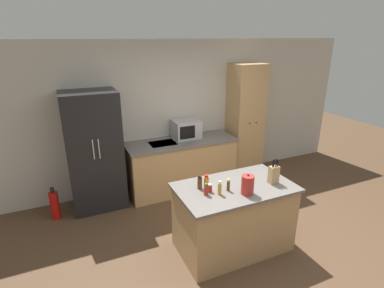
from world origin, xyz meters
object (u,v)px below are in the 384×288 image
(spice_bottle_amber_oil, at_px, (210,188))
(spice_bottle_orange_cap, at_px, (200,183))
(spice_bottle_pale_salt, at_px, (206,190))
(kettle, at_px, (248,185))
(knife_block, at_px, (274,174))
(spice_bottle_green_herb, at_px, (228,185))
(spice_bottle_tall_dark, at_px, (220,188))
(spice_bottle_short_red, at_px, (206,182))
(fire_extinguisher, at_px, (55,205))
(pantry_cabinet, at_px, (245,122))
(microwave, at_px, (186,129))
(refrigerator, at_px, (94,151))

(spice_bottle_amber_oil, distance_m, spice_bottle_orange_cap, 0.15)
(spice_bottle_pale_salt, distance_m, kettle, 0.48)
(knife_block, height_order, spice_bottle_green_herb, knife_block)
(spice_bottle_tall_dark, distance_m, spice_bottle_short_red, 0.23)
(knife_block, height_order, fire_extinguisher, knife_block)
(pantry_cabinet, relative_size, fire_extinguisher, 4.19)
(microwave, bearing_deg, refrigerator, -176.57)
(knife_block, distance_m, fire_extinguisher, 3.25)
(spice_bottle_tall_dark, xyz_separation_m, spice_bottle_pale_salt, (-0.15, 0.05, -0.01))
(spice_bottle_short_red, xyz_separation_m, spice_bottle_amber_oil, (-0.01, -0.12, -0.03))
(refrigerator, distance_m, spice_bottle_short_red, 2.02)
(microwave, height_order, fire_extinguisher, microwave)
(spice_bottle_orange_cap, bearing_deg, spice_bottle_short_red, -3.82)
(fire_extinguisher, bearing_deg, microwave, 6.10)
(kettle, height_order, fire_extinguisher, kettle)
(microwave, distance_m, spice_bottle_pale_salt, 2.04)
(knife_block, bearing_deg, microwave, 99.22)
(refrigerator, height_order, spice_bottle_amber_oil, refrigerator)
(pantry_cabinet, bearing_deg, knife_block, -114.11)
(refrigerator, height_order, kettle, refrigerator)
(spice_bottle_orange_cap, distance_m, kettle, 0.57)
(refrigerator, relative_size, spice_bottle_tall_dark, 11.08)
(spice_bottle_green_herb, bearing_deg, spice_bottle_short_red, 138.13)
(refrigerator, xyz_separation_m, spice_bottle_pale_salt, (1.02, -1.85, 0.02))
(microwave, bearing_deg, spice_bottle_amber_oil, -104.86)
(spice_bottle_tall_dark, distance_m, kettle, 0.33)
(pantry_cabinet, height_order, knife_block, pantry_cabinet)
(refrigerator, distance_m, spice_bottle_tall_dark, 2.24)
(spice_bottle_short_red, height_order, spice_bottle_amber_oil, spice_bottle_short_red)
(refrigerator, xyz_separation_m, knife_block, (1.93, -1.93, 0.07))
(spice_bottle_tall_dark, relative_size, fire_extinguisher, 0.33)
(refrigerator, relative_size, kettle, 7.43)
(pantry_cabinet, bearing_deg, fire_extinguisher, -176.61)
(refrigerator, xyz_separation_m, microwave, (1.60, 0.10, 0.14))
(kettle, bearing_deg, fire_extinguisher, 138.81)
(spice_bottle_green_herb, relative_size, spice_bottle_pale_salt, 1.05)
(spice_bottle_short_red, xyz_separation_m, spice_bottle_green_herb, (0.20, -0.18, -0.01))
(microwave, xyz_separation_m, spice_bottle_orange_cap, (-0.58, -1.78, -0.11))
(pantry_cabinet, relative_size, spice_bottle_pale_salt, 14.97)
(spice_bottle_orange_cap, xyz_separation_m, kettle, (0.45, -0.34, 0.04))
(pantry_cabinet, xyz_separation_m, spice_bottle_green_herb, (-1.51, -1.93, -0.12))
(microwave, relative_size, spice_bottle_orange_cap, 2.72)
(spice_bottle_orange_cap, bearing_deg, microwave, 72.02)
(spice_bottle_orange_cap, bearing_deg, fire_extinguisher, 137.73)
(spice_bottle_amber_oil, distance_m, spice_bottle_green_herb, 0.23)
(knife_block, distance_m, spice_bottle_orange_cap, 0.94)
(spice_bottle_green_herb, distance_m, spice_bottle_orange_cap, 0.34)
(pantry_cabinet, distance_m, spice_bottle_orange_cap, 2.51)
(knife_block, xyz_separation_m, kettle, (-0.45, -0.10, -0.00))
(spice_bottle_amber_oil, bearing_deg, spice_bottle_orange_cap, 119.79)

